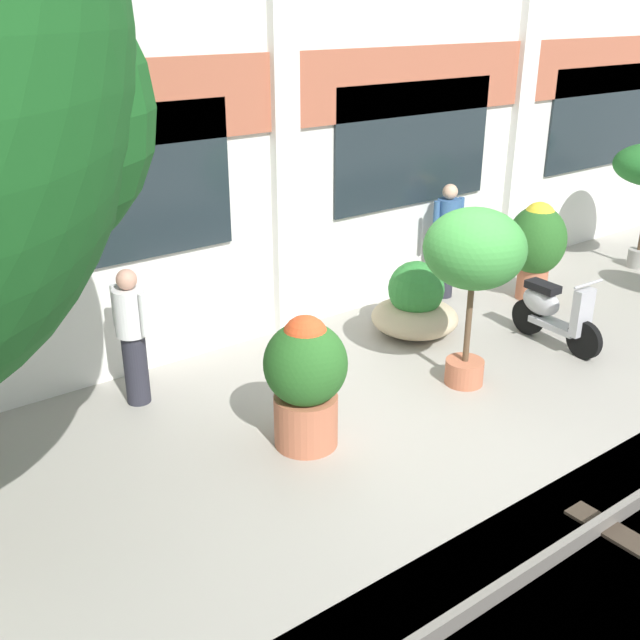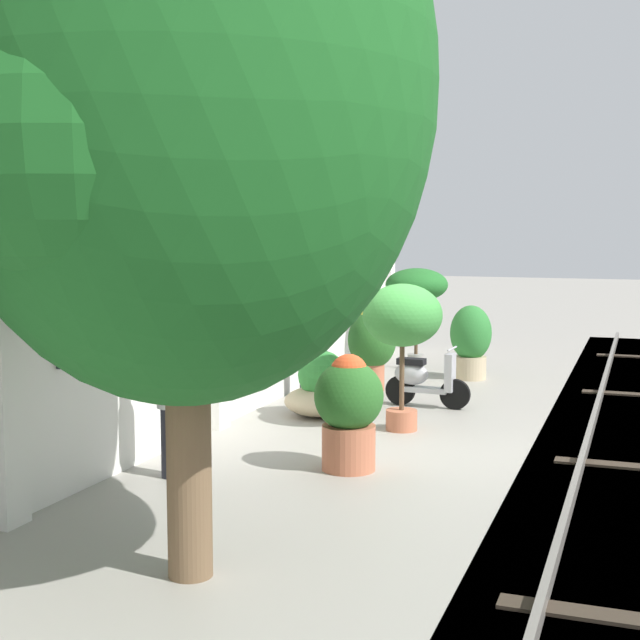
# 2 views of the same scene
# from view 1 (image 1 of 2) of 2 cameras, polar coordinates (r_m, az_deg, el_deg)

# --- Properties ---
(ground_plane) EXTENTS (80.00, 80.00, 0.00)m
(ground_plane) POSITION_cam_1_polar(r_m,az_deg,el_deg) (8.19, 8.81, -7.16)
(ground_plane) COLOR #9E998E
(potted_plant_ribbed_drum) EXTENTS (0.82, 0.82, 1.38)m
(potted_plant_ribbed_drum) POSITION_cam_1_polar(r_m,az_deg,el_deg) (7.24, -1.11, -4.26)
(potted_plant_ribbed_drum) COLOR #B76647
(potted_plant_ribbed_drum) RESTS_ON ground
(potted_plant_wide_bowl) EXTENTS (1.15, 1.15, 1.00)m
(potted_plant_wide_bowl) POSITION_cam_1_polar(r_m,az_deg,el_deg) (9.95, 7.27, 1.06)
(potted_plant_wide_bowl) COLOR tan
(potted_plant_wide_bowl) RESTS_ON ground
(potted_plant_fluted_column) EXTENTS (0.85, 0.85, 1.46)m
(potted_plant_fluted_column) POSITION_cam_1_polar(r_m,az_deg,el_deg) (11.36, 16.16, 5.72)
(potted_plant_fluted_column) COLOR #B76647
(potted_plant_fluted_column) RESTS_ON ground
(potted_plant_terracotta_small) EXTENTS (1.12, 1.12, 2.07)m
(potted_plant_terracotta_small) POSITION_cam_1_polar(r_m,az_deg,el_deg) (8.29, 11.66, 4.85)
(potted_plant_terracotta_small) COLOR #B76647
(potted_plant_terracotta_small) RESTS_ON ground
(scooter_near_curb) EXTENTS (0.50, 1.38, 0.98)m
(scooter_near_curb) POSITION_cam_1_polar(r_m,az_deg,el_deg) (9.99, 17.31, 0.58)
(scooter_near_curb) COLOR black
(scooter_near_curb) RESTS_ON ground
(resident_by_doorway) EXTENTS (0.34, 0.51, 1.55)m
(resident_by_doorway) POSITION_cam_1_polar(r_m,az_deg,el_deg) (8.23, -14.11, -0.99)
(resident_by_doorway) COLOR #282833
(resident_by_doorway) RESTS_ON ground
(resident_watching_tracks) EXTENTS (0.53, 0.34, 1.70)m
(resident_watching_tracks) POSITION_cam_1_polar(r_m,az_deg,el_deg) (11.13, 9.65, 6.22)
(resident_watching_tracks) COLOR #282833
(resident_watching_tracks) RESTS_ON ground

